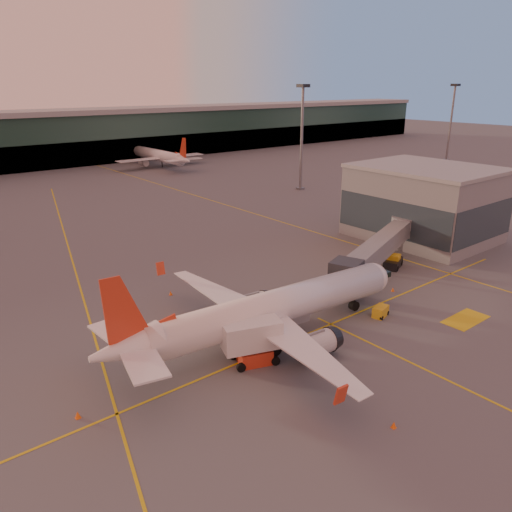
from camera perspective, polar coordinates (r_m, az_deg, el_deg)
ground at (r=51.39m, az=8.83°, el=-11.27°), size 600.00×600.00×0.00m
taxi_markings at (r=82.27m, az=-18.41°, el=-0.14°), size 100.12×173.00×0.01m
gate_building at (r=91.07m, az=18.66°, el=5.77°), size 18.40×22.40×12.60m
mast_east_near at (r=127.52m, az=5.27°, el=14.16°), size 2.40×2.40×25.60m
mast_east_far at (r=189.52m, az=21.45°, el=14.59°), size 2.40×2.40×25.60m
main_airplane at (r=51.79m, az=1.14°, el=-6.37°), size 35.87×32.35×10.82m
jet_bridge at (r=73.69m, az=14.27°, el=1.14°), size 27.82×12.47×5.51m
catering_truck at (r=48.56m, az=-0.43°, el=-9.57°), size 6.14×4.17×4.38m
gpu_cart at (r=60.30m, az=14.05°, el=-6.18°), size 2.39×1.77×1.25m
pushback_tug at (r=76.37m, az=15.41°, el=-0.67°), size 4.38×3.40×2.00m
cone_nose at (r=67.84m, az=15.37°, el=-3.71°), size 0.42×0.42×0.53m
cone_tail at (r=45.00m, az=-19.71°, el=-16.71°), size 0.48×0.48×0.62m
cone_wing_right at (r=43.03m, az=15.48°, el=-18.10°), size 0.44×0.44×0.56m
cone_wing_left at (r=65.25m, az=-9.73°, el=-4.20°), size 0.43×0.43×0.55m
cone_fwd at (r=59.74m, az=14.11°, el=-6.78°), size 0.45×0.45×0.58m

